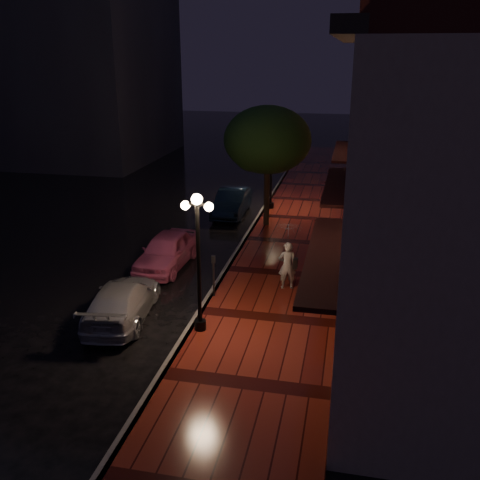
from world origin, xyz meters
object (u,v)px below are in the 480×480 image
Objects in this scene: streetlamp_near at (198,255)px; navy_car at (232,202)px; streetlamp_far at (271,164)px; woman_with_umbrella at (288,246)px; pink_car at (167,251)px; parking_meter at (214,272)px; silver_car at (122,301)px; street_tree at (268,142)px.

streetlamp_near is 13.07m from navy_car.
woman_with_umbrella is at bearing -77.93° from streetlamp_far.
parking_meter is (2.62, -2.56, 0.35)m from pink_car.
streetlamp_far is 0.99× the size of silver_car.
woman_with_umbrella is at bearing -75.09° from street_tree.
silver_car is 6.02m from woman_with_umbrella.
pink_car is 0.97× the size of navy_car.
silver_car is (0.07, -4.55, -0.07)m from pink_car.
street_tree is 1.40× the size of pink_car.
navy_car is at bearing -101.58° from silver_car.
street_tree is 1.33× the size of silver_car.
navy_car is at bearing 85.13° from pink_car.
street_tree is at bearing -40.49° from navy_car.
streetlamp_far is at bearing 74.54° from pink_car.
parking_meter reaches higher than pink_car.
streetlamp_near is 14.00m from streetlamp_far.
pink_car is 1.69× the size of woman_with_umbrella.
silver_car is (-3.01, -10.55, -3.61)m from street_tree.
streetlamp_far reaches higher than silver_car.
street_tree reaches higher than pink_car.
pink_car reaches higher than silver_car.
street_tree is at bearing -85.09° from streetlamp_far.
street_tree is 1.37× the size of navy_car.
woman_with_umbrella is (2.22, -10.36, -0.83)m from streetlamp_far.
navy_car is 10.50m from parking_meter.
woman_with_umbrella is 2.79m from parking_meter.
streetlamp_near reaches higher than woman_with_umbrella.
silver_car is 1.78× the size of woman_with_umbrella.
streetlamp_far is 1.04× the size of pink_car.
streetlamp_far is 3.44m from street_tree.
street_tree is at bearing 64.76° from pink_car.
pink_car is 2.76× the size of parking_meter.
parking_meter is at bearing 11.11° from woman_with_umbrella.
streetlamp_near is at bearing -90.00° from streetlamp_far.
pink_car is at bearing -97.35° from navy_car.
woman_with_umbrella is (1.96, -7.35, -2.48)m from street_tree.
navy_car is at bearing -81.27° from woman_with_umbrella.
street_tree is 11.55m from silver_car.
streetlamp_near and streetlamp_far have the same top height.
streetlamp_far is 1.01× the size of navy_car.
silver_car is (-2.75, 0.44, -1.97)m from streetlamp_near.
pink_car is 5.33m from woman_with_umbrella.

